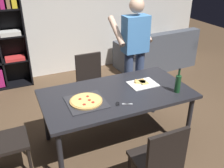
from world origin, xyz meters
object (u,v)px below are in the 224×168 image
object	(u,v)px
pepperoni_pizza_on_tray	(86,101)
wine_bottle	(178,83)
kitchen_scissors	(121,104)
chair_near_camera	(159,159)
dining_table	(117,97)
chair_far_side	(91,79)
couch	(156,54)
person_serving_pizza	(134,48)

from	to	relation	value
pepperoni_pizza_on_tray	wine_bottle	world-z (taller)	wine_bottle
wine_bottle	kitchen_scissors	bearing A→B (deg)	178.90
pepperoni_pizza_on_tray	chair_near_camera	bearing A→B (deg)	-64.92
dining_table	chair_far_side	world-z (taller)	chair_far_side
dining_table	kitchen_scissors	distance (m)	0.29
pepperoni_pizza_on_tray	chair_far_side	bearing A→B (deg)	67.89
pepperoni_pizza_on_tray	wine_bottle	distance (m)	1.14
wine_bottle	dining_table	bearing A→B (deg)	157.53
dining_table	kitchen_scissors	size ratio (longest dim) A/B	9.43
dining_table	couch	distance (m)	2.78
chair_far_side	pepperoni_pizza_on_tray	distance (m)	1.16
wine_bottle	couch	bearing A→B (deg)	61.90
wine_bottle	person_serving_pizza	bearing A→B (deg)	92.38
chair_far_side	dining_table	bearing A→B (deg)	-90.00
chair_far_side	person_serving_pizza	xyz separation A→B (m)	(0.65, -0.22, 0.49)
pepperoni_pizza_on_tray	kitchen_scissors	distance (m)	0.41
pepperoni_pizza_on_tray	couch	bearing A→B (deg)	41.43
dining_table	couch	world-z (taller)	couch
person_serving_pizza	couch	bearing A→B (deg)	44.36
chair_near_camera	couch	bearing A→B (deg)	57.29
pepperoni_pizza_on_tray	person_serving_pizza	bearing A→B (deg)	37.62
dining_table	wine_bottle	bearing A→B (deg)	-22.47
couch	kitchen_scissors	size ratio (longest dim) A/B	8.93
wine_bottle	kitchen_scissors	size ratio (longest dim) A/B	1.61
dining_table	pepperoni_pizza_on_tray	size ratio (longest dim) A/B	4.22
chair_near_camera	couch	world-z (taller)	chair_near_camera
pepperoni_pizza_on_tray	kitchen_scissors	world-z (taller)	pepperoni_pizza_on_tray
dining_table	chair_near_camera	bearing A→B (deg)	-90.00
chair_near_camera	kitchen_scissors	xyz separation A→B (m)	(-0.07, 0.71, 0.24)
chair_far_side	person_serving_pizza	bearing A→B (deg)	-18.78
couch	wine_bottle	distance (m)	2.64
dining_table	wine_bottle	distance (m)	0.77
couch	dining_table	bearing A→B (deg)	-133.78
pepperoni_pizza_on_tray	wine_bottle	xyz separation A→B (m)	(1.12, -0.22, 0.10)
dining_table	kitchen_scissors	bearing A→B (deg)	-105.33
dining_table	person_serving_pizza	bearing A→B (deg)	49.48
kitchen_scissors	pepperoni_pizza_on_tray	bearing A→B (deg)	150.08
chair_near_camera	wine_bottle	xyz separation A→B (m)	(0.69, 0.69, 0.36)
wine_bottle	kitchen_scissors	xyz separation A→B (m)	(-0.77, 0.01, -0.11)
dining_table	chair_far_side	xyz separation A→B (m)	(0.00, 0.98, -0.17)
dining_table	couch	bearing A→B (deg)	46.22
couch	person_serving_pizza	distance (m)	1.89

